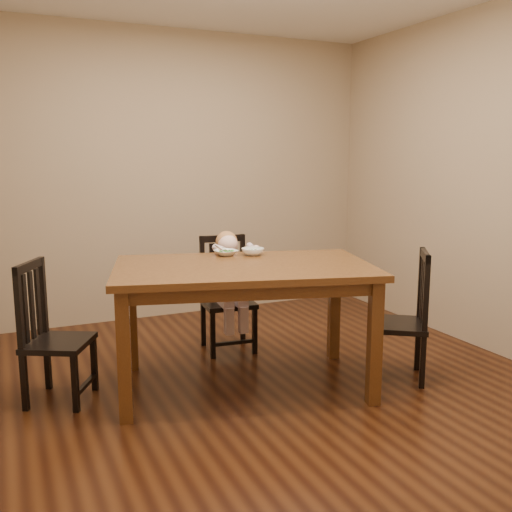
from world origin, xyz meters
name	(u,v)px	position (x,y,z in m)	size (l,w,h in m)	color
room	(257,187)	(0.00, 0.00, 1.35)	(4.01, 4.01, 2.71)	#3E1E0D
dining_table	(244,279)	(-0.06, 0.08, 0.74)	(1.88, 1.40, 0.84)	#462610
chair_child	(227,296)	(0.11, 0.85, 0.44)	(0.43, 0.41, 0.91)	black
chair_left	(51,335)	(-1.26, 0.36, 0.43)	(0.51, 0.52, 0.90)	black
chair_right	(405,318)	(1.01, -0.25, 0.43)	(0.53, 0.53, 0.91)	black
toddler	(228,280)	(0.11, 0.80, 0.57)	(0.30, 0.38, 0.52)	silver
bowl_peas	(226,253)	(-0.04, 0.45, 0.86)	(0.16, 0.16, 0.04)	white
bowl_veg	(253,252)	(0.14, 0.39, 0.86)	(0.16, 0.16, 0.05)	white
fork	(221,250)	(-0.09, 0.44, 0.88)	(0.05, 0.12, 0.05)	silver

